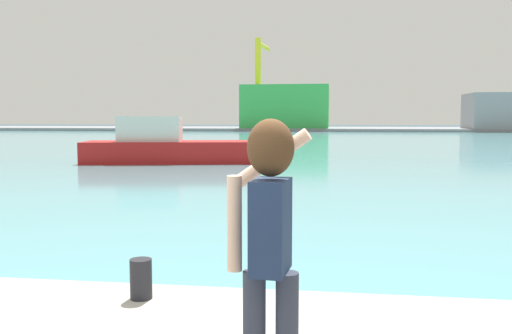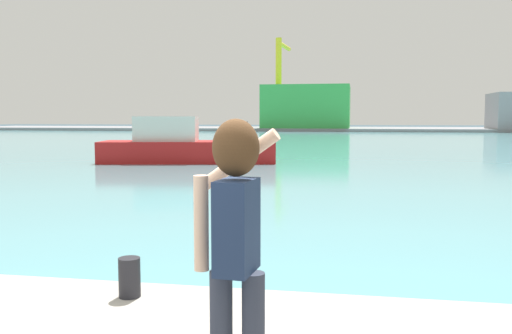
# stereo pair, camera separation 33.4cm
# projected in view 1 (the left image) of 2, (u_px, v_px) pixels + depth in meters

# --- Properties ---
(ground_plane) EXTENTS (220.00, 220.00, 0.00)m
(ground_plane) POSITION_uv_depth(u_px,v_px,m) (320.00, 140.00, 53.01)
(ground_plane) COLOR #334751
(harbor_water) EXTENTS (140.00, 100.00, 0.02)m
(harbor_water) POSITION_uv_depth(u_px,v_px,m) (321.00, 140.00, 54.98)
(harbor_water) COLOR #599EA8
(harbor_water) RESTS_ON ground_plane
(far_shore_dock) EXTENTS (140.00, 20.00, 0.48)m
(far_shore_dock) POSITION_uv_depth(u_px,v_px,m) (326.00, 129.00, 94.39)
(far_shore_dock) COLOR gray
(far_shore_dock) RESTS_ON ground_plane
(person_photographer) EXTENTS (0.53, 0.56, 1.74)m
(person_photographer) POSITION_uv_depth(u_px,v_px,m) (269.00, 232.00, 3.25)
(person_photographer) COLOR #2D3342
(person_photographer) RESTS_ON quay_promenade
(harbor_bollard) EXTENTS (0.21, 0.21, 0.39)m
(harbor_bollard) POSITION_uv_depth(u_px,v_px,m) (141.00, 279.00, 5.25)
(harbor_bollard) COLOR black
(harbor_bollard) RESTS_ON quay_promenade
(boat_moored) EXTENTS (8.89, 4.17, 2.27)m
(boat_moored) POSITION_uv_depth(u_px,v_px,m) (167.00, 146.00, 26.82)
(boat_moored) COLOR #B21919
(boat_moored) RESTS_ON harbor_water
(warehouse_left) EXTENTS (14.26, 12.64, 7.04)m
(warehouse_left) POSITION_uv_depth(u_px,v_px,m) (287.00, 107.00, 92.82)
(warehouse_left) COLOR green
(warehouse_left) RESTS_ON far_shore_dock
(port_crane) EXTENTS (1.47, 9.36, 14.88)m
(port_crane) POSITION_uv_depth(u_px,v_px,m) (259.00, 75.00, 91.55)
(port_crane) COLOR yellow
(port_crane) RESTS_ON far_shore_dock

